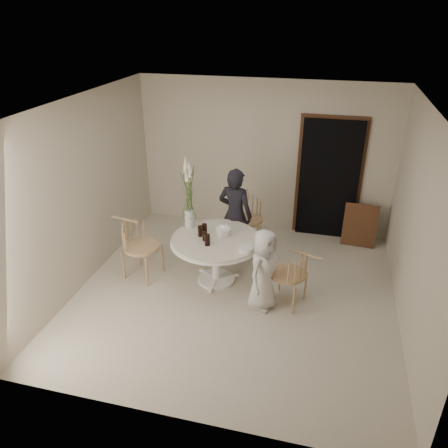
% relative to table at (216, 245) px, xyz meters
% --- Properties ---
extents(ground, '(4.50, 4.50, 0.00)m').
position_rel_table_xyz_m(ground, '(0.35, -0.25, -0.62)').
color(ground, beige).
rests_on(ground, ground).
extents(room_shell, '(4.50, 4.50, 4.50)m').
position_rel_table_xyz_m(room_shell, '(0.35, -0.25, 1.00)').
color(room_shell, silver).
rests_on(room_shell, ground).
extents(doorway, '(1.00, 0.10, 2.10)m').
position_rel_table_xyz_m(doorway, '(1.50, 1.94, 0.43)').
color(doorway, black).
rests_on(doorway, ground).
extents(door_trim, '(1.12, 0.03, 2.22)m').
position_rel_table_xyz_m(door_trim, '(1.50, 1.98, 0.49)').
color(door_trim, brown).
rests_on(door_trim, ground).
extents(table, '(1.33, 1.33, 0.73)m').
position_rel_table_xyz_m(table, '(0.00, 0.00, 0.00)').
color(table, white).
rests_on(table, ground).
extents(picture_frame, '(0.57, 0.21, 0.75)m').
position_rel_table_xyz_m(picture_frame, '(2.11, 1.68, -0.24)').
color(picture_frame, brown).
rests_on(picture_frame, ground).
extents(chair_far, '(0.56, 0.58, 0.85)m').
position_rel_table_xyz_m(chair_far, '(0.20, 1.37, -0.06)').
color(chair_far, tan).
rests_on(chair_far, ground).
extents(chair_right, '(0.61, 0.58, 0.87)m').
position_rel_table_xyz_m(chair_right, '(1.21, -0.31, -0.06)').
color(chair_right, tan).
rests_on(chair_right, ground).
extents(chair_left, '(0.61, 0.58, 0.93)m').
position_rel_table_xyz_m(chair_left, '(-1.26, -0.11, -0.01)').
color(chair_left, tan).
rests_on(chair_left, ground).
extents(girl, '(0.63, 0.47, 1.55)m').
position_rel_table_xyz_m(girl, '(0.12, 0.74, 0.16)').
color(girl, black).
rests_on(girl, ground).
extents(boy, '(0.56, 0.67, 1.17)m').
position_rel_table_xyz_m(boy, '(0.78, -0.45, -0.03)').
color(boy, silver).
rests_on(boy, ground).
extents(birthday_cake, '(0.22, 0.22, 0.16)m').
position_rel_table_xyz_m(birthday_cake, '(0.07, 0.13, 0.17)').
color(birthday_cake, silver).
rests_on(birthday_cake, table).
extents(cola_tumbler_a, '(0.10, 0.10, 0.16)m').
position_rel_table_xyz_m(cola_tumbler_a, '(-0.24, 0.01, 0.19)').
color(cola_tumbler_a, black).
rests_on(cola_tumbler_a, table).
extents(cola_tumbler_b, '(0.08, 0.08, 0.17)m').
position_rel_table_xyz_m(cola_tumbler_b, '(-0.07, -0.22, 0.20)').
color(cola_tumbler_b, black).
rests_on(cola_tumbler_b, table).
extents(cola_tumbler_c, '(0.09, 0.09, 0.17)m').
position_rel_table_xyz_m(cola_tumbler_c, '(-0.20, 0.08, 0.20)').
color(cola_tumbler_c, black).
rests_on(cola_tumbler_c, table).
extents(cola_tumbler_d, '(0.08, 0.08, 0.14)m').
position_rel_table_xyz_m(cola_tumbler_d, '(-0.14, -0.10, 0.18)').
color(cola_tumbler_d, black).
rests_on(cola_tumbler_d, table).
extents(plate_stack, '(0.22, 0.22, 0.05)m').
position_rel_table_xyz_m(plate_stack, '(0.49, -0.25, 0.14)').
color(plate_stack, white).
rests_on(plate_stack, table).
extents(flower_vase, '(0.15, 0.15, 1.12)m').
position_rel_table_xyz_m(flower_vase, '(-0.48, 0.26, 0.64)').
color(flower_vase, silver).
rests_on(flower_vase, table).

